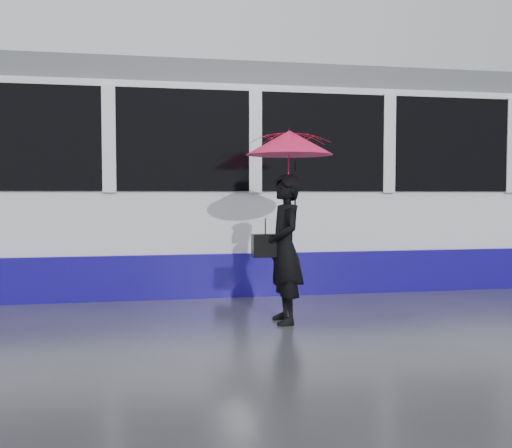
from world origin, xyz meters
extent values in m
plane|color=#2E2D33|center=(0.00, 0.00, 0.00)|extent=(90.00, 90.00, 0.00)
cube|color=#3F3D38|center=(0.00, 1.78, 0.01)|extent=(34.00, 0.07, 0.02)
cube|color=#3F3D38|center=(0.00, 3.22, 0.01)|extent=(34.00, 0.07, 0.02)
cube|color=white|center=(-1.97, 2.50, 1.52)|extent=(24.00, 2.40, 2.95)
cube|color=#150B81|center=(-1.97, 2.50, 0.31)|extent=(24.00, 2.56, 0.62)
cube|color=black|center=(-1.97, 2.50, 2.20)|extent=(23.00, 2.48, 1.40)
cube|color=#54575C|center=(-1.97, 2.50, 3.17)|extent=(23.60, 2.20, 0.35)
imported|color=black|center=(1.56, -0.42, 0.84)|extent=(0.43, 0.63, 1.68)
imported|color=#FF158B|center=(1.61, -0.42, 1.77)|extent=(0.96, 0.98, 0.84)
cone|color=#FF158B|center=(1.61, -0.42, 2.03)|extent=(1.03, 1.03, 0.27)
cylinder|color=black|center=(1.61, -0.42, 2.19)|extent=(0.01, 0.01, 0.06)
cylinder|color=black|center=(1.69, -0.40, 1.45)|extent=(0.02, 0.02, 0.73)
cube|color=black|center=(1.34, -0.40, 0.88)|extent=(0.31, 0.14, 0.26)
cylinder|color=black|center=(1.34, -0.40, 1.10)|extent=(0.01, 0.01, 0.18)
camera|label=1|loc=(0.09, -6.66, 1.46)|focal=40.00mm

